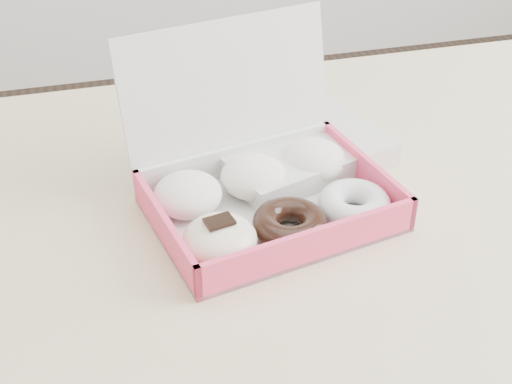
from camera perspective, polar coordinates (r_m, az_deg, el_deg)
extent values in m
cube|color=tan|center=(0.95, 8.60, -1.12)|extent=(1.20, 0.80, 0.04)
cube|color=silver|center=(0.89, 1.19, -1.77)|extent=(0.32, 0.26, 0.01)
cube|color=#FE4369|center=(0.80, 4.45, -4.41)|extent=(0.28, 0.06, 0.05)
cube|color=silver|center=(0.95, -1.55, 2.49)|extent=(0.28, 0.06, 0.05)
cube|color=#FE4369|center=(0.83, -7.29, -3.11)|extent=(0.05, 0.20, 0.05)
cube|color=#FE4369|center=(0.93, 8.75, 1.50)|extent=(0.05, 0.20, 0.05)
cube|color=silver|center=(0.92, -2.18, 7.31)|extent=(0.29, 0.11, 0.20)
ellipsoid|color=white|center=(0.88, -5.48, -0.19)|extent=(0.10, 0.10, 0.05)
ellipsoid|color=white|center=(0.91, -0.21, 1.25)|extent=(0.10, 0.10, 0.05)
ellipsoid|color=white|center=(0.94, 4.71, 2.58)|extent=(0.10, 0.10, 0.05)
ellipsoid|color=beige|center=(0.80, -2.90, -3.81)|extent=(0.10, 0.10, 0.05)
cube|color=black|center=(0.79, -2.95, -2.36)|extent=(0.04, 0.03, 0.00)
torus|color=black|center=(0.84, 2.72, -2.56)|extent=(0.11, 0.11, 0.03)
torus|color=white|center=(0.88, 7.87, -0.97)|extent=(0.11, 0.11, 0.03)
cube|color=silver|center=(0.99, 3.09, 3.50)|extent=(0.27, 0.24, 0.04)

